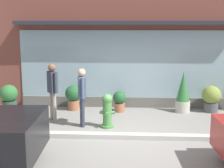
{
  "coord_description": "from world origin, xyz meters",
  "views": [
    {
      "loc": [
        0.14,
        -8.18,
        2.94
      ],
      "look_at": [
        -0.44,
        1.2,
        1.15
      ],
      "focal_mm": 52.31,
      "sensor_mm": 36.0,
      "label": 1
    }
  ],
  "objects_px": {
    "pedestrian_with_handbag": "(82,93)",
    "potted_plant_near_hydrant": "(9,97)",
    "potted_plant_window_center": "(183,93)",
    "potted_plant_corner_tall": "(211,98)",
    "potted_plant_window_left": "(120,100)",
    "potted_plant_by_entrance": "(73,96)",
    "fire_hydrant": "(107,110)",
    "pedestrian_passerby": "(52,87)"
  },
  "relations": [
    {
      "from": "fire_hydrant",
      "to": "potted_plant_window_left",
      "type": "height_order",
      "value": "fire_hydrant"
    },
    {
      "from": "pedestrian_passerby",
      "to": "potted_plant_near_hydrant",
      "type": "bearing_deg",
      "value": -158.24
    },
    {
      "from": "potted_plant_near_hydrant",
      "to": "potted_plant_window_left",
      "type": "height_order",
      "value": "potted_plant_near_hydrant"
    },
    {
      "from": "potted_plant_window_center",
      "to": "potted_plant_by_entrance",
      "type": "bearing_deg",
      "value": 179.27
    },
    {
      "from": "potted_plant_near_hydrant",
      "to": "potted_plant_window_left",
      "type": "relative_size",
      "value": 1.29
    },
    {
      "from": "potted_plant_window_center",
      "to": "potted_plant_by_entrance",
      "type": "xyz_separation_m",
      "value": [
        -3.66,
        0.05,
        -0.17
      ]
    },
    {
      "from": "potted_plant_window_center",
      "to": "potted_plant_by_entrance",
      "type": "height_order",
      "value": "potted_plant_window_center"
    },
    {
      "from": "potted_plant_window_center",
      "to": "potted_plant_corner_tall",
      "type": "relative_size",
      "value": 1.54
    },
    {
      "from": "fire_hydrant",
      "to": "potted_plant_window_center",
      "type": "xyz_separation_m",
      "value": [
        2.37,
        1.74,
        0.15
      ]
    },
    {
      "from": "fire_hydrant",
      "to": "potted_plant_corner_tall",
      "type": "bearing_deg",
      "value": 28.79
    },
    {
      "from": "pedestrian_with_handbag",
      "to": "potted_plant_near_hydrant",
      "type": "distance_m",
      "value": 3.07
    },
    {
      "from": "fire_hydrant",
      "to": "potted_plant_corner_tall",
      "type": "xyz_separation_m",
      "value": [
        3.32,
        1.82,
        -0.02
      ]
    },
    {
      "from": "potted_plant_near_hydrant",
      "to": "pedestrian_with_handbag",
      "type": "bearing_deg",
      "value": -28.02
    },
    {
      "from": "pedestrian_with_handbag",
      "to": "fire_hydrant",
      "type": "bearing_deg",
      "value": -109.37
    },
    {
      "from": "potted_plant_near_hydrant",
      "to": "potted_plant_window_left",
      "type": "bearing_deg",
      "value": 2.5
    },
    {
      "from": "potted_plant_by_entrance",
      "to": "potted_plant_corner_tall",
      "type": "distance_m",
      "value": 4.6
    },
    {
      "from": "potted_plant_by_entrance",
      "to": "potted_plant_window_center",
      "type": "bearing_deg",
      "value": -0.73
    },
    {
      "from": "potted_plant_window_center",
      "to": "potted_plant_by_entrance",
      "type": "relative_size",
      "value": 1.59
    },
    {
      "from": "pedestrian_with_handbag",
      "to": "potted_plant_window_left",
      "type": "bearing_deg",
      "value": -46.44
    },
    {
      "from": "potted_plant_window_left",
      "to": "potted_plant_corner_tall",
      "type": "bearing_deg",
      "value": 3.25
    },
    {
      "from": "potted_plant_window_center",
      "to": "potted_plant_corner_tall",
      "type": "height_order",
      "value": "potted_plant_window_center"
    },
    {
      "from": "potted_plant_window_left",
      "to": "fire_hydrant",
      "type": "bearing_deg",
      "value": -99.81
    },
    {
      "from": "potted_plant_corner_tall",
      "to": "potted_plant_window_center",
      "type": "bearing_deg",
      "value": -175.11
    },
    {
      "from": "fire_hydrant",
      "to": "potted_plant_corner_tall",
      "type": "height_order",
      "value": "fire_hydrant"
    },
    {
      "from": "potted_plant_near_hydrant",
      "to": "potted_plant_by_entrance",
      "type": "distance_m",
      "value": 2.13
    },
    {
      "from": "potted_plant_near_hydrant",
      "to": "fire_hydrant",
      "type": "bearing_deg",
      "value": -23.71
    },
    {
      "from": "fire_hydrant",
      "to": "potted_plant_near_hydrant",
      "type": "xyz_separation_m",
      "value": [
        -3.4,
        1.49,
        -0.01
      ]
    },
    {
      "from": "potted_plant_window_left",
      "to": "potted_plant_near_hydrant",
      "type": "bearing_deg",
      "value": -177.5
    },
    {
      "from": "potted_plant_window_center",
      "to": "potted_plant_corner_tall",
      "type": "xyz_separation_m",
      "value": [
        0.95,
        0.08,
        -0.17
      ]
    },
    {
      "from": "potted_plant_near_hydrant",
      "to": "potted_plant_window_center",
      "type": "xyz_separation_m",
      "value": [
        5.77,
        0.25,
        0.16
      ]
    },
    {
      "from": "pedestrian_passerby",
      "to": "potted_plant_near_hydrant",
      "type": "xyz_separation_m",
      "value": [
        -1.7,
        0.87,
        -0.53
      ]
    },
    {
      "from": "fire_hydrant",
      "to": "potted_plant_window_left",
      "type": "xyz_separation_m",
      "value": [
        0.29,
        1.65,
        -0.12
      ]
    },
    {
      "from": "potted_plant_near_hydrant",
      "to": "potted_plant_window_center",
      "type": "height_order",
      "value": "potted_plant_window_center"
    },
    {
      "from": "pedestrian_passerby",
      "to": "potted_plant_window_center",
      "type": "bearing_deg",
      "value": 64.37
    },
    {
      "from": "potted_plant_corner_tall",
      "to": "potted_plant_window_left",
      "type": "height_order",
      "value": "potted_plant_corner_tall"
    },
    {
      "from": "fire_hydrant",
      "to": "potted_plant_near_hydrant",
      "type": "relative_size",
      "value": 1.07
    },
    {
      "from": "pedestrian_with_handbag",
      "to": "potted_plant_window_left",
      "type": "xyz_separation_m",
      "value": [
        1.01,
        1.58,
        -0.59
      ]
    },
    {
      "from": "fire_hydrant",
      "to": "potted_plant_window_center",
      "type": "bearing_deg",
      "value": 36.3
    },
    {
      "from": "pedestrian_with_handbag",
      "to": "potted_plant_corner_tall",
      "type": "xyz_separation_m",
      "value": [
        4.04,
        1.76,
        -0.49
      ]
    },
    {
      "from": "fire_hydrant",
      "to": "potted_plant_window_center",
      "type": "distance_m",
      "value": 2.95
    },
    {
      "from": "potted_plant_near_hydrant",
      "to": "potted_plant_by_entrance",
      "type": "xyz_separation_m",
      "value": [
        2.11,
        0.3,
        -0.0
      ]
    },
    {
      "from": "pedestrian_with_handbag",
      "to": "potted_plant_near_hydrant",
      "type": "relative_size",
      "value": 1.86
    }
  ]
}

